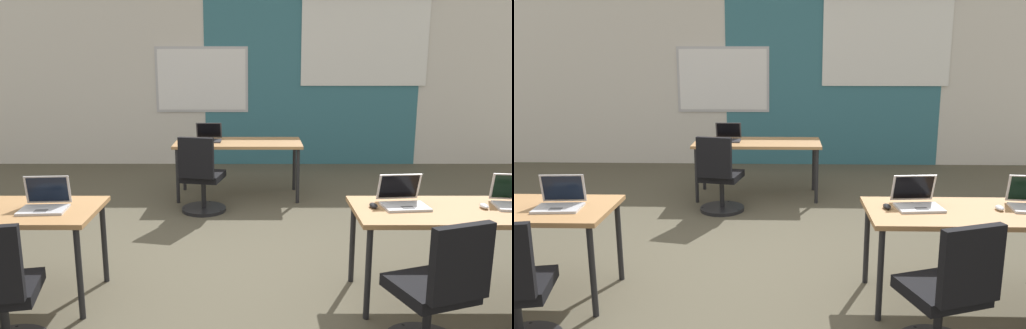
# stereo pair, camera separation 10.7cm
# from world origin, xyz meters

# --- Properties ---
(ground_plane) EXTENTS (24.00, 24.00, 0.00)m
(ground_plane) POSITION_xyz_m (0.00, 0.00, 0.00)
(ground_plane) COLOR #4C4738
(back_wall_assembly) EXTENTS (10.00, 0.27, 2.80)m
(back_wall_assembly) POSITION_xyz_m (0.04, 4.20, 1.41)
(back_wall_assembly) COLOR silver
(back_wall_assembly) RESTS_ON ground
(desk_near_right) EXTENTS (1.60, 0.70, 0.72)m
(desk_near_right) POSITION_xyz_m (1.75, -0.60, 0.66)
(desk_near_right) COLOR #A37547
(desk_near_right) RESTS_ON ground
(desk_far_center) EXTENTS (1.60, 0.70, 0.72)m
(desk_far_center) POSITION_xyz_m (0.00, 2.20, 0.66)
(desk_far_center) COLOR #A37547
(desk_far_center) RESTS_ON ground
(laptop_far_left) EXTENTS (0.33, 0.32, 0.22)m
(laptop_far_left) POSITION_xyz_m (-0.38, 2.26, 0.77)
(laptop_far_left) COLOR #333338
(laptop_far_left) RESTS_ON desk_far_center
(mouse_far_left) EXTENTS (0.07, 0.11, 0.03)m
(mouse_far_left) POSITION_xyz_m (-0.66, 2.22, 0.74)
(mouse_far_left) COLOR silver
(mouse_far_left) RESTS_ON desk_far_center
(chair_far_left) EXTENTS (0.52, 0.57, 0.92)m
(chair_far_left) POSITION_xyz_m (-0.41, 1.52, 0.38)
(chair_far_left) COLOR black
(chair_far_left) RESTS_ON ground
(laptop_near_right_inner) EXTENTS (0.36, 0.33, 0.23)m
(laptop_near_right_inner) POSITION_xyz_m (1.33, -0.51, 0.77)
(laptop_near_right_inner) COLOR silver
(laptop_near_right_inner) RESTS_ON desk_near_right
(mouse_near_right_inner) EXTENTS (0.06, 0.10, 0.03)m
(mouse_near_right_inner) POSITION_xyz_m (1.10, -0.56, 0.74)
(mouse_near_right_inner) COLOR black
(mouse_near_right_inner) RESTS_ON desk_near_right
(chair_near_right_inner) EXTENTS (0.56, 0.61, 0.92)m
(chair_near_right_inner) POSITION_xyz_m (1.33, -1.34, 0.38)
(chair_near_right_inner) COLOR black
(chair_near_right_inner) RESTS_ON ground
(mouse_near_right_end) EXTENTS (0.06, 0.10, 0.03)m
(mouse_near_right_end) POSITION_xyz_m (1.92, -0.58, 0.74)
(mouse_near_right_end) COLOR silver
(mouse_near_right_end) RESTS_ON desk_near_right
(laptop_near_left_inner) EXTENTS (0.35, 0.29, 0.24)m
(laptop_near_left_inner) POSITION_xyz_m (-1.33, -0.60, 0.77)
(laptop_near_left_inner) COLOR #B7B7BC
(laptop_near_left_inner) RESTS_ON desk_near_left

